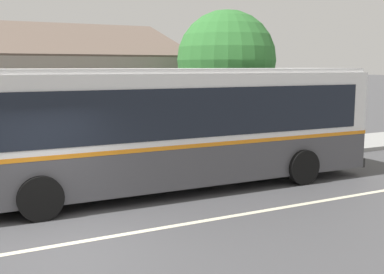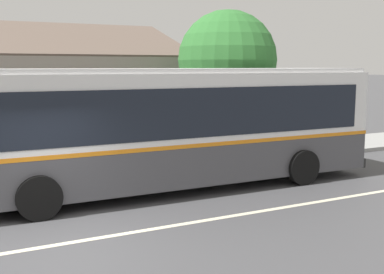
{
  "view_description": "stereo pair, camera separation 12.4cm",
  "coord_description": "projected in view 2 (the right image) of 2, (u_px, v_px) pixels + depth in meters",
  "views": [
    {
      "loc": [
        -1.78,
        -8.82,
        3.34
      ],
      "look_at": [
        4.88,
        3.92,
        1.22
      ],
      "focal_mm": 45.0,
      "sensor_mm": 36.0,
      "label": 1
    },
    {
      "loc": [
        -1.67,
        -8.87,
        3.34
      ],
      "look_at": [
        4.88,
        3.92,
        1.22
      ],
      "focal_mm": 45.0,
      "sensor_mm": 36.0,
      "label": 2
    }
  ],
  "objects": [
    {
      "name": "ground_plane",
      "position": [
        56.0,
        245.0,
        9.06
      ],
      "size": [
        300.0,
        300.0,
        0.0
      ],
      "primitive_type": "plane",
      "color": "#424244"
    },
    {
      "name": "transit_bus",
      "position": [
        161.0,
        126.0,
        12.9
      ],
      "size": [
        12.49,
        2.9,
        3.28
      ],
      "color": "#47474C",
      "rests_on": "ground"
    },
    {
      "name": "bus_stop_sign",
      "position": [
        309.0,
        112.0,
        17.86
      ],
      "size": [
        0.36,
        0.07,
        2.4
      ],
      "color": "gray",
      "rests_on": "sidewalk_far"
    },
    {
      "name": "street_tree_primary",
      "position": [
        230.0,
        64.0,
        17.91
      ],
      "size": [
        3.69,
        3.69,
        5.41
      ],
      "color": "#4C3828",
      "rests_on": "ground"
    },
    {
      "name": "lane_divider_stripe",
      "position": [
        56.0,
        245.0,
        9.05
      ],
      "size": [
        60.0,
        0.16,
        0.01
      ],
      "primitive_type": "cube",
      "color": "beige",
      "rests_on": "ground"
    },
    {
      "name": "sidewalk_far",
      "position": [
        15.0,
        177.0,
        14.33
      ],
      "size": [
        60.0,
        3.0,
        0.15
      ],
      "primitive_type": "cube",
      "color": "gray",
      "rests_on": "ground"
    },
    {
      "name": "bench_down_street",
      "position": [
        20.0,
        164.0,
        13.73
      ],
      "size": [
        1.79,
        0.51,
        0.94
      ],
      "color": "#4C4C4C",
      "rests_on": "sidewalk_far"
    }
  ]
}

